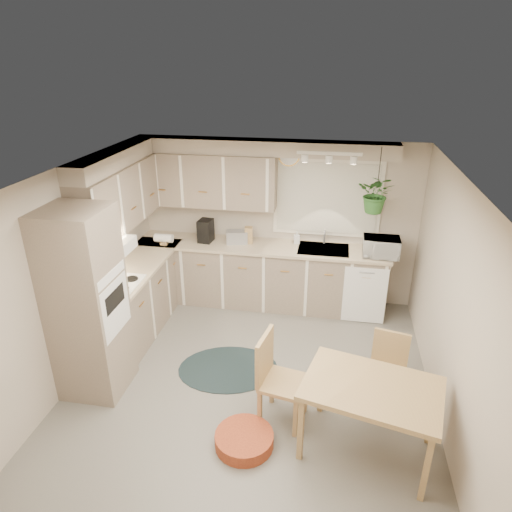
# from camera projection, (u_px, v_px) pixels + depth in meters

# --- Properties ---
(floor) EXTENTS (4.20, 4.20, 0.00)m
(floor) POSITION_uv_depth(u_px,v_px,m) (251.00, 380.00, 5.27)
(floor) COLOR #69655C
(floor) RESTS_ON ground
(ceiling) EXTENTS (4.20, 4.20, 0.00)m
(ceiling) POSITION_uv_depth(u_px,v_px,m) (250.00, 176.00, 4.29)
(ceiling) COLOR white
(ceiling) RESTS_ON wall_back
(wall_back) EXTENTS (4.00, 0.04, 2.40)m
(wall_back) POSITION_uv_depth(u_px,v_px,m) (277.00, 222.00, 6.67)
(wall_back) COLOR #B3A694
(wall_back) RESTS_ON floor
(wall_front) EXTENTS (4.00, 0.04, 2.40)m
(wall_front) POSITION_uv_depth(u_px,v_px,m) (189.00, 442.00, 2.89)
(wall_front) COLOR #B3A694
(wall_front) RESTS_ON floor
(wall_left) EXTENTS (0.04, 4.20, 2.40)m
(wall_left) POSITION_uv_depth(u_px,v_px,m) (75.00, 274.00, 5.10)
(wall_left) COLOR #B3A694
(wall_left) RESTS_ON floor
(wall_right) EXTENTS (0.04, 4.20, 2.40)m
(wall_right) POSITION_uv_depth(u_px,v_px,m) (451.00, 305.00, 4.46)
(wall_right) COLOR #B3A694
(wall_right) RESTS_ON floor
(base_cab_left) EXTENTS (0.60, 1.85, 0.90)m
(base_cab_left) POSITION_uv_depth(u_px,v_px,m) (139.00, 297.00, 6.14)
(base_cab_left) COLOR gray
(base_cab_left) RESTS_ON floor
(base_cab_back) EXTENTS (3.60, 0.60, 0.90)m
(base_cab_back) POSITION_uv_depth(u_px,v_px,m) (260.00, 276.00, 6.73)
(base_cab_back) COLOR gray
(base_cab_back) RESTS_ON floor
(counter_left) EXTENTS (0.64, 1.89, 0.04)m
(counter_left) POSITION_uv_depth(u_px,v_px,m) (136.00, 266.00, 5.95)
(counter_left) COLOR tan
(counter_left) RESTS_ON base_cab_left
(counter_back) EXTENTS (3.64, 0.64, 0.04)m
(counter_back) POSITION_uv_depth(u_px,v_px,m) (260.00, 246.00, 6.53)
(counter_back) COLOR tan
(counter_back) RESTS_ON base_cab_back
(oven_stack) EXTENTS (0.65, 0.65, 2.10)m
(oven_stack) POSITION_uv_depth(u_px,v_px,m) (87.00, 305.00, 4.77)
(oven_stack) COLOR gray
(oven_stack) RESTS_ON floor
(wall_oven_face) EXTENTS (0.02, 0.56, 0.58)m
(wall_oven_face) POSITION_uv_depth(u_px,v_px,m) (115.00, 307.00, 4.72)
(wall_oven_face) COLOR white
(wall_oven_face) RESTS_ON oven_stack
(upper_cab_left) EXTENTS (0.35, 2.00, 0.75)m
(upper_cab_left) POSITION_uv_depth(u_px,v_px,m) (122.00, 195.00, 5.71)
(upper_cab_left) COLOR gray
(upper_cab_left) RESTS_ON wall_left
(upper_cab_back) EXTENTS (2.00, 0.35, 0.75)m
(upper_cab_back) POSITION_uv_depth(u_px,v_px,m) (206.00, 180.00, 6.41)
(upper_cab_back) COLOR gray
(upper_cab_back) RESTS_ON wall_back
(soffit_left) EXTENTS (0.30, 2.00, 0.20)m
(soffit_left) POSITION_uv_depth(u_px,v_px,m) (116.00, 157.00, 5.52)
(soffit_left) COLOR #B3A694
(soffit_left) RESTS_ON wall_left
(soffit_back) EXTENTS (3.60, 0.30, 0.20)m
(soffit_back) POSITION_uv_depth(u_px,v_px,m) (262.00, 147.00, 6.11)
(soffit_back) COLOR #B3A694
(soffit_back) RESTS_ON wall_back
(cooktop) EXTENTS (0.52, 0.58, 0.02)m
(cooktop) POSITION_uv_depth(u_px,v_px,m) (117.00, 284.00, 5.42)
(cooktop) COLOR white
(cooktop) RESTS_ON counter_left
(range_hood) EXTENTS (0.40, 0.60, 0.14)m
(range_hood) POSITION_uv_depth(u_px,v_px,m) (110.00, 249.00, 5.24)
(range_hood) COLOR white
(range_hood) RESTS_ON upper_cab_left
(window_blinds) EXTENTS (1.40, 0.02, 1.00)m
(window_blinds) POSITION_uv_depth(u_px,v_px,m) (327.00, 198.00, 6.36)
(window_blinds) COLOR white
(window_blinds) RESTS_ON wall_back
(window_frame) EXTENTS (1.50, 0.02, 1.10)m
(window_frame) POSITION_uv_depth(u_px,v_px,m) (327.00, 198.00, 6.37)
(window_frame) COLOR silver
(window_frame) RESTS_ON wall_back
(sink) EXTENTS (0.70, 0.48, 0.10)m
(sink) POSITION_uv_depth(u_px,v_px,m) (323.00, 252.00, 6.41)
(sink) COLOR #9FA1A6
(sink) RESTS_ON counter_back
(dishwasher_front) EXTENTS (0.58, 0.02, 0.83)m
(dishwasher_front) POSITION_uv_depth(u_px,v_px,m) (364.00, 296.00, 6.23)
(dishwasher_front) COLOR white
(dishwasher_front) RESTS_ON base_cab_back
(track_light_bar) EXTENTS (0.80, 0.04, 0.04)m
(track_light_bar) POSITION_uv_depth(u_px,v_px,m) (329.00, 153.00, 5.60)
(track_light_bar) COLOR white
(track_light_bar) RESTS_ON ceiling
(wall_clock) EXTENTS (0.30, 0.03, 0.30)m
(wall_clock) POSITION_uv_depth(u_px,v_px,m) (289.00, 155.00, 6.22)
(wall_clock) COLOR #E8B152
(wall_clock) RESTS_ON wall_back
(dining_table) EXTENTS (1.35, 1.06, 0.75)m
(dining_table) POSITION_uv_depth(u_px,v_px,m) (368.00, 419.00, 4.19)
(dining_table) COLOR tan
(dining_table) RESTS_ON floor
(chair_left) EXTENTS (0.53, 0.53, 0.97)m
(chair_left) POSITION_uv_depth(u_px,v_px,m) (284.00, 381.00, 4.53)
(chair_left) COLOR tan
(chair_left) RESTS_ON floor
(chair_back) EXTENTS (0.47, 0.47, 0.83)m
(chair_back) POSITION_uv_depth(u_px,v_px,m) (386.00, 375.00, 4.71)
(chair_back) COLOR tan
(chair_back) RESTS_ON floor
(braided_rug) EXTENTS (1.34, 1.11, 0.01)m
(braided_rug) POSITION_uv_depth(u_px,v_px,m) (228.00, 369.00, 5.45)
(braided_rug) COLOR black
(braided_rug) RESTS_ON floor
(pet_bed) EXTENTS (0.67, 0.67, 0.13)m
(pet_bed) POSITION_uv_depth(u_px,v_px,m) (244.00, 440.00, 4.37)
(pet_bed) COLOR #A54621
(pet_bed) RESTS_ON floor
(microwave) EXTENTS (0.48, 0.27, 0.32)m
(microwave) POSITION_uv_depth(u_px,v_px,m) (381.00, 245.00, 6.11)
(microwave) COLOR white
(microwave) RESTS_ON counter_back
(soap_bottle) EXTENTS (0.11, 0.19, 0.08)m
(soap_bottle) POSITION_uv_depth(u_px,v_px,m) (297.00, 241.00, 6.57)
(soap_bottle) COLOR white
(soap_bottle) RESTS_ON counter_back
(hanging_plant) EXTENTS (0.57, 0.61, 0.39)m
(hanging_plant) POSITION_uv_depth(u_px,v_px,m) (376.00, 198.00, 5.87)
(hanging_plant) COLOR #2D6227
(hanging_plant) RESTS_ON ceiling
(coffee_maker) EXTENTS (0.21, 0.25, 0.33)m
(coffee_maker) POSITION_uv_depth(u_px,v_px,m) (206.00, 231.00, 6.59)
(coffee_maker) COLOR black
(coffee_maker) RESTS_ON counter_back
(toaster) EXTENTS (0.34, 0.24, 0.18)m
(toaster) POSITION_uv_depth(u_px,v_px,m) (237.00, 237.00, 6.57)
(toaster) COLOR #9FA1A6
(toaster) RESTS_ON counter_back
(knife_block) EXTENTS (0.13, 0.13, 0.24)m
(knife_block) POSITION_uv_depth(u_px,v_px,m) (249.00, 235.00, 6.56)
(knife_block) COLOR tan
(knife_block) RESTS_ON counter_back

